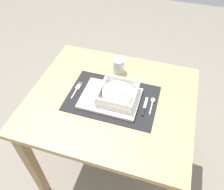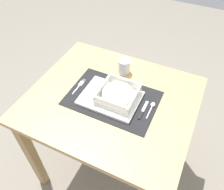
{
  "view_description": "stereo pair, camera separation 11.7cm",
  "coord_description": "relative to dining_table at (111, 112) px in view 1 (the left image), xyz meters",
  "views": [
    {
      "loc": [
        0.24,
        -0.78,
        1.63
      ],
      "look_at": [
        0.01,
        -0.0,
        0.78
      ],
      "focal_mm": 36.53,
      "sensor_mm": 36.0,
      "label": 1
    },
    {
      "loc": [
        0.35,
        -0.73,
        1.63
      ],
      "look_at": [
        0.01,
        -0.0,
        0.78
      ],
      "focal_mm": 36.53,
      "sensor_mm": 36.0,
      "label": 2
    }
  ],
  "objects": [
    {
      "name": "ground_plane",
      "position": [
        0.0,
        0.0,
        -0.63
      ],
      "size": [
        6.0,
        6.0,
        0.0
      ],
      "primitive_type": "plane",
      "color": "gray"
    },
    {
      "name": "dining_table",
      "position": [
        0.0,
        0.0,
        0.0
      ],
      "size": [
        0.87,
        0.75,
        0.75
      ],
      "color": "tan",
      "rests_on": "ground"
    },
    {
      "name": "placemat",
      "position": [
        0.01,
        -0.0,
        0.12
      ],
      "size": [
        0.47,
        0.32,
        0.0
      ],
      "primitive_type": "cube",
      "color": "black",
      "rests_on": "dining_table"
    },
    {
      "name": "serving_plate",
      "position": [
        0.0,
        -0.01,
        0.13
      ],
      "size": [
        0.3,
        0.22,
        0.02
      ],
      "primitive_type": "cube",
      "color": "white",
      "rests_on": "placemat"
    },
    {
      "name": "porridge_bowl",
      "position": [
        0.04,
        0.0,
        0.16
      ],
      "size": [
        0.19,
        0.19,
        0.05
      ],
      "color": "white",
      "rests_on": "serving_plate"
    },
    {
      "name": "fork",
      "position": [
        -0.2,
        0.01,
        0.12
      ],
      "size": [
        0.02,
        0.13,
        0.0
      ],
      "rotation": [
        0.0,
        0.0,
        0.06
      ],
      "color": "silver",
      "rests_on": "placemat"
    },
    {
      "name": "spoon",
      "position": [
        0.21,
        0.03,
        0.12
      ],
      "size": [
        0.02,
        0.11,
        0.01
      ],
      "rotation": [
        0.0,
        0.0,
        0.01
      ],
      "color": "silver",
      "rests_on": "placemat"
    },
    {
      "name": "butter_knife",
      "position": [
        0.18,
        -0.02,
        0.12
      ],
      "size": [
        0.01,
        0.13,
        0.01
      ],
      "rotation": [
        0.0,
        0.0,
        -0.0
      ],
      "color": "black",
      "rests_on": "placemat"
    },
    {
      "name": "drinking_glass",
      "position": [
        -0.02,
        0.22,
        0.15
      ],
      "size": [
        0.07,
        0.07,
        0.08
      ],
      "color": "white",
      "rests_on": "dining_table"
    }
  ]
}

